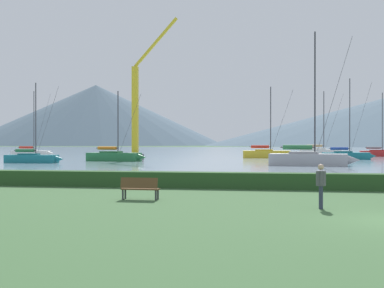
% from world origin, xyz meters
% --- Properties ---
extents(harbor_water, '(320.00, 246.00, 0.00)m').
position_xyz_m(harbor_water, '(0.00, 137.00, 0.00)').
color(harbor_water, '#8499A8').
rests_on(harbor_water, ground_plane).
extents(hedge_line, '(80.00, 1.20, 0.85)m').
position_xyz_m(hedge_line, '(0.00, 11.00, 0.42)').
color(hedge_line, '#284C23').
rests_on(hedge_line, ground_plane).
extents(sailboat_slip_0, '(7.46, 2.38, 11.31)m').
position_xyz_m(sailboat_slip_0, '(-47.46, 69.02, 0.64)').
color(sailboat_slip_0, white).
rests_on(sailboat_slip_0, harbor_water).
extents(sailboat_slip_1, '(8.14, 3.32, 9.08)m').
position_xyz_m(sailboat_slip_1, '(-25.88, 49.20, 0.66)').
color(sailboat_slip_1, '#236B38').
rests_on(sailboat_slip_1, harbor_water).
extents(sailboat_slip_3, '(7.48, 2.49, 11.49)m').
position_xyz_m(sailboat_slip_3, '(4.49, 61.10, 0.64)').
color(sailboat_slip_3, '#19707A').
rests_on(sailboat_slip_3, harbor_water).
extents(sailboat_slip_5, '(9.32, 3.51, 13.97)m').
position_xyz_m(sailboat_slip_5, '(-1.53, 39.72, 0.79)').
color(sailboat_slip_5, '#9E9EA3').
rests_on(sailboat_slip_5, harbor_water).
extents(sailboat_slip_6, '(8.48, 2.89, 11.09)m').
position_xyz_m(sailboat_slip_6, '(-6.83, 66.47, 0.70)').
color(sailboat_slip_6, gold).
rests_on(sailboat_slip_6, harbor_water).
extents(sailboat_slip_8, '(8.65, 3.12, 11.88)m').
position_xyz_m(sailboat_slip_8, '(2.39, 84.29, 0.72)').
color(sailboat_slip_8, white).
rests_on(sailboat_slip_8, harbor_water).
extents(sailboat_slip_10, '(7.21, 2.26, 10.97)m').
position_xyz_m(sailboat_slip_10, '(11.88, 78.72, 0.62)').
color(sailboat_slip_10, red).
rests_on(sailboat_slip_10, harbor_water).
extents(sailboat_slip_11, '(7.04, 2.31, 9.50)m').
position_xyz_m(sailboat_slip_11, '(-33.63, 41.85, 0.59)').
color(sailboat_slip_11, '#19707A').
rests_on(sailboat_slip_11, harbor_water).
extents(park_bench_near_path, '(1.64, 0.53, 0.95)m').
position_xyz_m(park_bench_near_path, '(-10.06, 4.72, 0.53)').
color(park_bench_near_path, brown).
rests_on(park_bench_near_path, ground_plane).
extents(person_seated_viewer, '(0.36, 0.57, 1.65)m').
position_xyz_m(person_seated_viewer, '(-2.65, 2.85, 0.97)').
color(person_seated_viewer, '#2D3347').
rests_on(person_seated_viewer, ground_plane).
extents(dock_crane, '(7.11, 2.00, 19.81)m').
position_xyz_m(dock_crane, '(-24.61, 55.32, 6.13)').
color(dock_crane, '#333338').
rests_on(dock_crane, ground_plane).
extents(distant_hill_central_peak, '(210.38, 210.38, 49.20)m').
position_xyz_m(distant_hill_central_peak, '(-157.28, 398.64, 24.60)').
color(distant_hill_central_peak, '#425666').
rests_on(distant_hill_central_peak, ground_plane).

